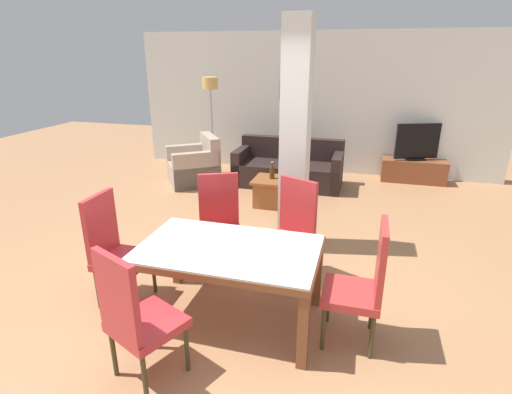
{
  "coord_description": "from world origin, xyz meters",
  "views": [
    {
      "loc": [
        1.06,
        -2.91,
        2.31
      ],
      "look_at": [
        0.0,
        0.89,
        0.87
      ],
      "focal_mm": 28.0,
      "sensor_mm": 36.0,
      "label": 1
    }
  ],
  "objects_px": {
    "dining_table": "(229,262)",
    "floor_lamp": "(211,93)",
    "dining_chair_head_right": "(364,282)",
    "dining_chair_head_left": "(114,246)",
    "bottle": "(272,172)",
    "sofa": "(289,169)",
    "armchair": "(196,167)",
    "dining_chair_far_left": "(220,221)",
    "tv_screen": "(417,142)",
    "dining_chair_far_right": "(291,228)",
    "dining_chair_near_left": "(135,315)",
    "coffee_table": "(275,192)",
    "tv_stand": "(413,171)"
  },
  "relations": [
    {
      "from": "dining_chair_head_left",
      "to": "sofa",
      "type": "height_order",
      "value": "dining_chair_head_left"
    },
    {
      "from": "dining_chair_head_left",
      "to": "coffee_table",
      "type": "xyz_separation_m",
      "value": [
        0.9,
        2.93,
        -0.35
      ]
    },
    {
      "from": "sofa",
      "to": "dining_chair_head_left",
      "type": "bearing_deg",
      "value": 77.47
    },
    {
      "from": "dining_chair_far_right",
      "to": "dining_chair_far_left",
      "type": "relative_size",
      "value": 1.0
    },
    {
      "from": "sofa",
      "to": "armchair",
      "type": "relative_size",
      "value": 1.64
    },
    {
      "from": "dining_chair_far_right",
      "to": "tv_stand",
      "type": "xyz_separation_m",
      "value": [
        1.59,
        3.95,
        -0.36
      ]
    },
    {
      "from": "dining_chair_far_right",
      "to": "tv_stand",
      "type": "distance_m",
      "value": 4.28
    },
    {
      "from": "bottle",
      "to": "dining_chair_near_left",
      "type": "bearing_deg",
      "value": -91.13
    },
    {
      "from": "tv_screen",
      "to": "bottle",
      "type": "bearing_deg",
      "value": 18.37
    },
    {
      "from": "dining_chair_near_left",
      "to": "sofa",
      "type": "relative_size",
      "value": 0.56
    },
    {
      "from": "dining_table",
      "to": "dining_chair_head_left",
      "type": "relative_size",
      "value": 1.45
    },
    {
      "from": "sofa",
      "to": "dining_chair_far_right",
      "type": "bearing_deg",
      "value": 101.53
    },
    {
      "from": "coffee_table",
      "to": "floor_lamp",
      "type": "xyz_separation_m",
      "value": [
        -1.64,
        1.5,
        1.34
      ]
    },
    {
      "from": "coffee_table",
      "to": "floor_lamp",
      "type": "relative_size",
      "value": 0.37
    },
    {
      "from": "dining_chair_head_right",
      "to": "armchair",
      "type": "height_order",
      "value": "dining_chair_head_right"
    },
    {
      "from": "floor_lamp",
      "to": "dining_chair_far_left",
      "type": "bearing_deg",
      "value": -67.37
    },
    {
      "from": "dining_table",
      "to": "sofa",
      "type": "bearing_deg",
      "value": 93.62
    },
    {
      "from": "dining_table",
      "to": "bottle",
      "type": "bearing_deg",
      "value": 96.06
    },
    {
      "from": "floor_lamp",
      "to": "tv_screen",
      "type": "bearing_deg",
      "value": 5.9
    },
    {
      "from": "dining_chair_head_left",
      "to": "floor_lamp",
      "type": "xyz_separation_m",
      "value": [
        -0.74,
        4.43,
        0.99
      ]
    },
    {
      "from": "dining_table",
      "to": "dining_chair_head_left",
      "type": "distance_m",
      "value": 1.15
    },
    {
      "from": "dining_chair_far_left",
      "to": "coffee_table",
      "type": "relative_size",
      "value": 1.59
    },
    {
      "from": "dining_chair_head_left",
      "to": "tv_screen",
      "type": "relative_size",
      "value": 1.38
    },
    {
      "from": "dining_chair_near_left",
      "to": "sofa",
      "type": "height_order",
      "value": "dining_chair_near_left"
    },
    {
      "from": "tv_screen",
      "to": "dining_table",
      "type": "bearing_deg",
      "value": 46.83
    },
    {
      "from": "dining_table",
      "to": "floor_lamp",
      "type": "height_order",
      "value": "floor_lamp"
    },
    {
      "from": "dining_chair_head_right",
      "to": "dining_chair_head_left",
      "type": "height_order",
      "value": "same"
    },
    {
      "from": "dining_chair_near_left",
      "to": "sofa",
      "type": "bearing_deg",
      "value": 112.38
    },
    {
      "from": "dining_chair_far_left",
      "to": "armchair",
      "type": "distance_m",
      "value": 3.23
    },
    {
      "from": "dining_chair_far_right",
      "to": "armchair",
      "type": "distance_m",
      "value": 3.63
    },
    {
      "from": "dining_chair_far_left",
      "to": "bottle",
      "type": "relative_size",
      "value": 4.0
    },
    {
      "from": "dining_chair_far_right",
      "to": "floor_lamp",
      "type": "relative_size",
      "value": 0.58
    },
    {
      "from": "dining_table",
      "to": "floor_lamp",
      "type": "relative_size",
      "value": 0.84
    },
    {
      "from": "coffee_table",
      "to": "armchair",
      "type": "bearing_deg",
      "value": 156.65
    },
    {
      "from": "dining_chair_near_left",
      "to": "sofa",
      "type": "xyz_separation_m",
      "value": [
        0.13,
        4.91,
        -0.29
      ]
    },
    {
      "from": "coffee_table",
      "to": "dining_chair_near_left",
      "type": "bearing_deg",
      "value": -92.04
    },
    {
      "from": "coffee_table",
      "to": "floor_lamp",
      "type": "bearing_deg",
      "value": 137.48
    },
    {
      "from": "dining_chair_near_left",
      "to": "armchair",
      "type": "height_order",
      "value": "dining_chair_near_left"
    },
    {
      "from": "dining_chair_far_left",
      "to": "floor_lamp",
      "type": "distance_m",
      "value": 4.02
    },
    {
      "from": "sofa",
      "to": "tv_screen",
      "type": "bearing_deg",
      "value": -160.44
    },
    {
      "from": "tv_stand",
      "to": "tv_screen",
      "type": "distance_m",
      "value": 0.54
    },
    {
      "from": "tv_stand",
      "to": "floor_lamp",
      "type": "distance_m",
      "value": 4.12
    },
    {
      "from": "dining_chair_far_right",
      "to": "dining_chair_far_left",
      "type": "xyz_separation_m",
      "value": [
        -0.78,
        -0.04,
        0.0
      ]
    },
    {
      "from": "dining_chair_far_left",
      "to": "tv_screen",
      "type": "xyz_separation_m",
      "value": [
        2.37,
        4.0,
        0.18
      ]
    },
    {
      "from": "dining_chair_head_left",
      "to": "bottle",
      "type": "height_order",
      "value": "dining_chair_head_left"
    },
    {
      "from": "dining_chair_far_left",
      "to": "floor_lamp",
      "type": "relative_size",
      "value": 0.58
    },
    {
      "from": "tv_stand",
      "to": "tv_screen",
      "type": "height_order",
      "value": "tv_screen"
    },
    {
      "from": "dining_chair_far_left",
      "to": "floor_lamp",
      "type": "height_order",
      "value": "floor_lamp"
    },
    {
      "from": "dining_chair_far_right",
      "to": "bottle",
      "type": "relative_size",
      "value": 4.0
    },
    {
      "from": "dining_chair_head_right",
      "to": "sofa",
      "type": "relative_size",
      "value": 0.56
    }
  ]
}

